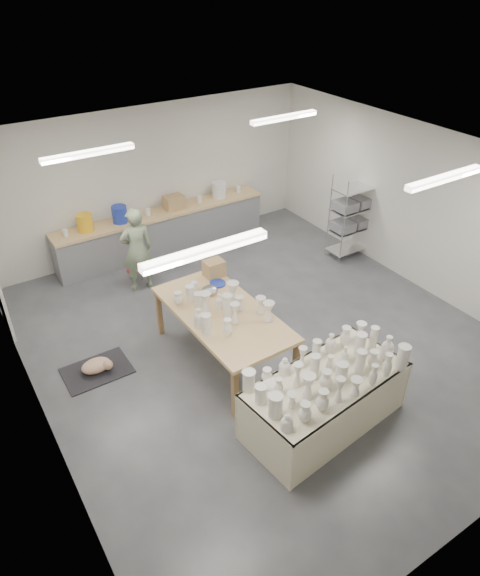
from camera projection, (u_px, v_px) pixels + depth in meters
room at (256, 228)px, 7.45m from camera, size 8.00×8.02×3.00m
back_counter at (163, 230)px, 10.88m from camera, size 4.60×0.60×1.24m
wire_shelf at (352, 215)px, 10.49m from camera, size 0.88×0.48×1.80m
drying_table at (325, 398)px, 6.83m from camera, size 2.33×1.30×1.16m
work_table at (221, 309)px, 7.74m from camera, size 1.25×2.43×1.28m
rug at (97, 371)px, 7.91m from camera, size 1.00×0.70×0.02m
cat at (98, 365)px, 7.85m from camera, size 0.46×0.35×0.19m
potter at (137, 250)px, 9.43m from camera, size 0.64×0.46×1.66m
red_stool at (135, 270)px, 9.94m from camera, size 0.35×0.35×0.29m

